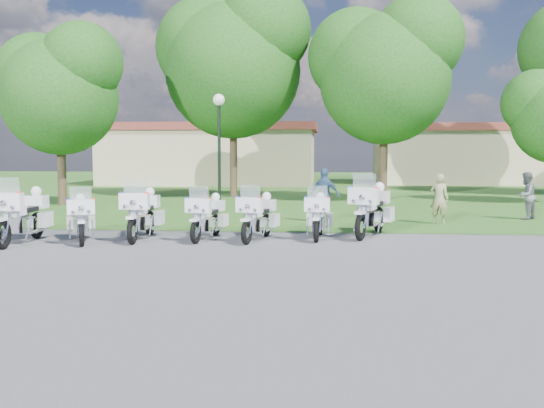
# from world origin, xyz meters

# --- Properties ---
(ground) EXTENTS (100.00, 100.00, 0.00)m
(ground) POSITION_xyz_m (0.00, 0.00, 0.00)
(ground) COLOR #505155
(ground) RESTS_ON ground
(grass_lawn) EXTENTS (100.00, 48.00, 0.01)m
(grass_lawn) POSITION_xyz_m (0.00, 27.00, 0.00)
(grass_lawn) COLOR #215B1D
(grass_lawn) RESTS_ON ground
(motorcycle_1) EXTENTS (0.84, 2.46, 1.65)m
(motorcycle_1) POSITION_xyz_m (-5.48, 0.50, 0.69)
(motorcycle_1) COLOR black
(motorcycle_1) RESTS_ON ground
(motorcycle_2) EXTENTS (1.21, 1.98, 1.42)m
(motorcycle_2) POSITION_xyz_m (-4.14, 0.83, 0.59)
(motorcycle_2) COLOR black
(motorcycle_2) RESTS_ON ground
(motorcycle_3) EXTENTS (0.81, 2.35, 1.58)m
(motorcycle_3) POSITION_xyz_m (-2.75, 1.43, 0.66)
(motorcycle_3) COLOR black
(motorcycle_3) RESTS_ON ground
(motorcycle_4) EXTENTS (0.87, 2.08, 1.40)m
(motorcycle_4) POSITION_xyz_m (-1.08, 1.55, 0.59)
(motorcycle_4) COLOR black
(motorcycle_4) RESTS_ON ground
(motorcycle_5) EXTENTS (0.99, 2.12, 1.44)m
(motorcycle_5) POSITION_xyz_m (0.24, 1.56, 0.60)
(motorcycle_5) COLOR black
(motorcycle_5) RESTS_ON ground
(motorcycle_6) EXTENTS (0.74, 2.09, 1.41)m
(motorcycle_6) POSITION_xyz_m (1.76, 2.05, 0.59)
(motorcycle_6) COLOR black
(motorcycle_6) RESTS_ON ground
(motorcycle_7) EXTENTS (1.35, 2.44, 1.70)m
(motorcycle_7) POSITION_xyz_m (3.17, 2.57, 0.71)
(motorcycle_7) COLOR black
(motorcycle_7) RESTS_ON ground
(lamp_post) EXTENTS (0.44, 0.44, 4.41)m
(lamp_post) POSITION_xyz_m (-2.11, 9.06, 3.31)
(lamp_post) COLOR black
(lamp_post) RESTS_ON ground
(tree_0) EXTENTS (5.61, 4.79, 7.48)m
(tree_0) POSITION_xyz_m (-9.11, 10.74, 4.95)
(tree_0) COLOR #38281C
(tree_0) RESTS_ON ground
(tree_1) EXTENTS (7.64, 6.52, 10.19)m
(tree_1) POSITION_xyz_m (-2.64, 15.71, 6.74)
(tree_1) COLOR #38281C
(tree_1) RESTS_ON ground
(tree_2) EXTENTS (6.84, 5.84, 9.12)m
(tree_2) POSITION_xyz_m (4.47, 14.22, 6.04)
(tree_2) COLOR #38281C
(tree_2) RESTS_ON ground
(building_west) EXTENTS (14.56, 8.32, 4.10)m
(building_west) POSITION_xyz_m (-6.00, 28.00, 2.07)
(building_west) COLOR tan
(building_west) RESTS_ON ground
(building_east) EXTENTS (11.44, 7.28, 4.10)m
(building_east) POSITION_xyz_m (11.00, 30.00, 2.07)
(building_east) COLOR tan
(building_east) RESTS_ON ground
(bystander_a) EXTENTS (0.66, 0.54, 1.56)m
(bystander_a) POSITION_xyz_m (5.44, 5.37, 0.78)
(bystander_a) COLOR #929363
(bystander_a) RESTS_ON ground
(bystander_b) EXTENTS (0.96, 0.96, 1.57)m
(bystander_b) POSITION_xyz_m (8.52, 6.89, 0.78)
(bystander_b) COLOR slate
(bystander_b) RESTS_ON ground
(bystander_c) EXTENTS (1.08, 0.78, 1.71)m
(bystander_c) POSITION_xyz_m (1.91, 5.56, 0.85)
(bystander_c) COLOR #34557E
(bystander_c) RESTS_ON ground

